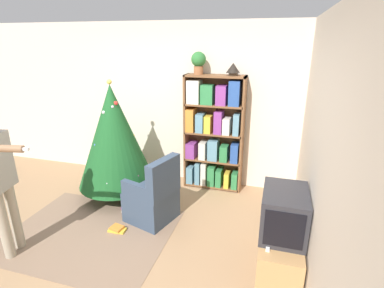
{
  "coord_description": "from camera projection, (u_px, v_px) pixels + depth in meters",
  "views": [
    {
      "loc": [
        1.54,
        -2.58,
        2.32
      ],
      "look_at": [
        0.53,
        0.91,
        1.05
      ],
      "focal_mm": 28.0,
      "sensor_mm": 36.0,
      "label": 1
    }
  ],
  "objects": [
    {
      "name": "book_pile_near_tree",
      "position": [
        129.0,
        208.0,
        4.27
      ],
      "size": [
        0.22,
        0.16,
        0.09
      ],
      "color": "beige",
      "rests_on": "ground_plane"
    },
    {
      "name": "game_remote",
      "position": [
        268.0,
        247.0,
        2.84
      ],
      "size": [
        0.04,
        0.12,
        0.02
      ],
      "color": "white",
      "rests_on": "tv_stand"
    },
    {
      "name": "ground_plane",
      "position": [
        127.0,
        249.0,
        3.51
      ],
      "size": [
        14.0,
        14.0,
        0.0
      ],
      "primitive_type": "plane",
      "color": "#9E7A56"
    },
    {
      "name": "table_lamp",
      "position": [
        233.0,
        68.0,
        4.32
      ],
      "size": [
        0.2,
        0.2,
        0.18
      ],
      "color": "#473828",
      "rests_on": "bookshelf"
    },
    {
      "name": "christmas_tree",
      "position": [
        114.0,
        136.0,
        4.4
      ],
      "size": [
        1.15,
        1.15,
        1.8
      ],
      "color": "#4C3323",
      "rests_on": "ground_plane"
    },
    {
      "name": "tv_stand",
      "position": [
        280.0,
        251.0,
        3.14
      ],
      "size": [
        0.42,
        0.95,
        0.45
      ],
      "color": "tan",
      "rests_on": "ground_plane"
    },
    {
      "name": "standing_person",
      "position": [
        0.0,
        176.0,
        3.16
      ],
      "size": [
        0.69,
        0.46,
        1.61
      ],
      "rotation": [
        0.0,
        0.0,
        -1.38
      ],
      "color": "#9E937F",
      "rests_on": "ground_plane"
    },
    {
      "name": "bookshelf",
      "position": [
        213.0,
        134.0,
        4.73
      ],
      "size": [
        0.93,
        0.29,
        1.83
      ],
      "color": "brown",
      "rests_on": "ground_plane"
    },
    {
      "name": "television",
      "position": [
        284.0,
        213.0,
        2.99
      ],
      "size": [
        0.44,
        0.61,
        0.47
      ],
      "color": "#28282D",
      "rests_on": "tv_stand"
    },
    {
      "name": "book_pile_by_chair",
      "position": [
        117.0,
        229.0,
        3.83
      ],
      "size": [
        0.22,
        0.16,
        0.06
      ],
      "color": "gold",
      "rests_on": "ground_plane"
    },
    {
      "name": "wall_right",
      "position": [
        325.0,
        166.0,
        2.56
      ],
      "size": [
        0.1,
        8.0,
        2.6
      ],
      "color": "beige",
      "rests_on": "ground_plane"
    },
    {
      "name": "wall_back",
      "position": [
        181.0,
        105.0,
        4.96
      ],
      "size": [
        8.0,
        0.1,
        2.6
      ],
      "color": "beige",
      "rests_on": "ground_plane"
    },
    {
      "name": "armchair",
      "position": [
        153.0,
        198.0,
        3.98
      ],
      "size": [
        0.71,
        0.7,
        0.92
      ],
      "rotation": [
        0.0,
        0.0,
        -1.86
      ],
      "color": "#334256",
      "rests_on": "ground_plane"
    },
    {
      "name": "potted_plant",
      "position": [
        199.0,
        61.0,
        4.43
      ],
      "size": [
        0.22,
        0.22,
        0.33
      ],
      "color": "#935B38",
      "rests_on": "bookshelf"
    },
    {
      "name": "area_rug",
      "position": [
        90.0,
        233.0,
        3.79
      ],
      "size": [
        2.01,
        1.62,
        0.01
      ],
      "color": "#7F6651",
      "rests_on": "ground_plane"
    }
  ]
}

